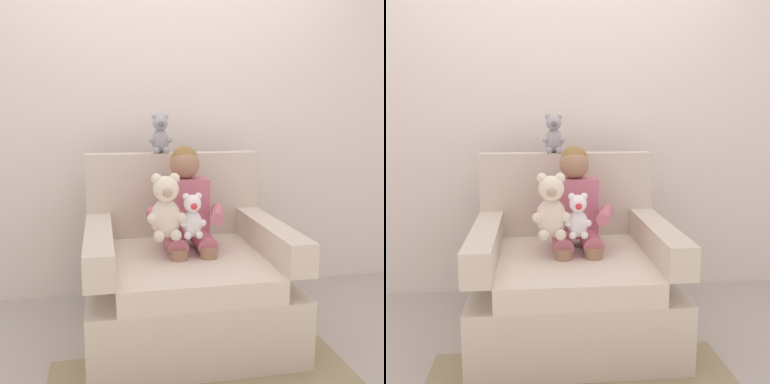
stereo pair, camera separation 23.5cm
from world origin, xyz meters
The scene contains 7 objects.
ground_plane centered at (0.00, 0.00, 0.00)m, with size 8.00×8.00×0.00m, color #ADA89E.
back_wall centered at (0.00, 0.76, 1.30)m, with size 6.00×0.10×2.60m, color silver.
armchair centered at (0.00, 0.04, 0.31)m, with size 1.07×1.02×0.99m.
seated_child centered at (0.03, 0.09, 0.69)m, with size 0.45×0.39×0.82m.
plush_cream centered at (-0.12, -0.07, 0.75)m, with size 0.21×0.17×0.35m.
plush_white centered at (0.02, -0.07, 0.70)m, with size 0.14×0.12×0.24m.
plush_grey_on_backrest centered at (-0.08, 0.43, 1.11)m, with size 0.15×0.12×0.24m.
Camera 2 is at (-0.21, -2.44, 1.24)m, focal length 43.26 mm.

